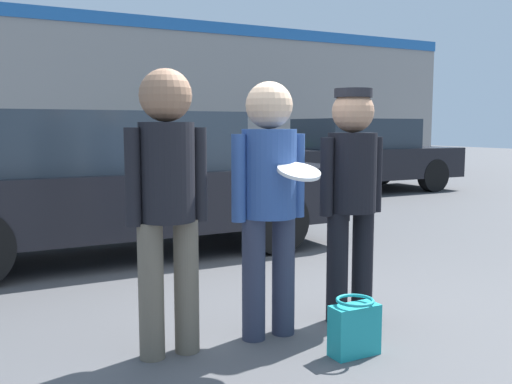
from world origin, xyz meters
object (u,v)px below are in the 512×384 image
person_left (167,189)px  handbag (354,328)px  person_middle_with_frisbee (269,188)px  parked_car_near (118,183)px  parked_car_far (357,155)px  person_right (352,184)px  shrub (142,163)px

person_left → handbag: bearing=-28.1°
person_middle_with_frisbee → parked_car_near: (-0.24, 2.88, -0.21)m
parked_car_near → parked_car_far: 6.96m
parked_car_near → parked_car_far: (5.96, 3.60, -0.00)m
parked_car_near → handbag: parked_car_near is taller
person_right → parked_car_far: person_right is taller
person_middle_with_frisbee → handbag: (0.30, -0.51, -0.81)m
shrub → parked_car_near: bearing=-108.3°
person_middle_with_frisbee → handbag: 1.00m
parked_car_near → person_left: bearing=-98.6°
shrub → handbag: bearing=-100.1°
person_left → person_middle_with_frisbee: 0.67m
person_middle_with_frisbee → person_right: 0.67m
person_middle_with_frisbee → person_right: size_ratio=1.01×
person_left → person_right: 1.34m
person_middle_with_frisbee → parked_car_near: bearing=94.8°
person_right → handbag: size_ratio=4.67×
parked_car_far → handbag: bearing=-127.8°
person_middle_with_frisbee → handbag: size_ratio=4.74×
handbag → parked_car_near: bearing=99.1°
person_left → person_middle_with_frisbee: bearing=-1.2°
person_middle_with_frisbee → shrub: bearing=77.8°
person_right → parked_car_far: size_ratio=0.38×
person_middle_with_frisbee → parked_car_near: 2.90m
person_left → parked_car_far: (6.39, 6.46, -0.24)m
shrub → handbag: shrub is taller
person_left → person_middle_with_frisbee: size_ratio=1.03×
parked_car_near → parked_car_far: size_ratio=1.13×
parked_car_far → handbag: (-5.41, -6.98, -0.60)m
person_middle_with_frisbee → handbag: bearing=-59.1°
person_middle_with_frisbee → shrub: 10.68m
person_right → parked_car_near: person_right is taller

